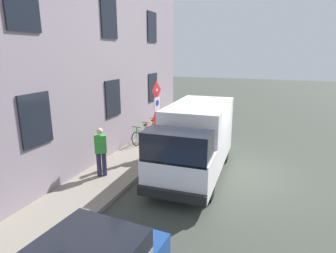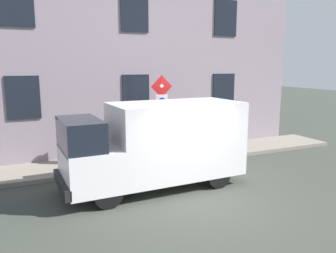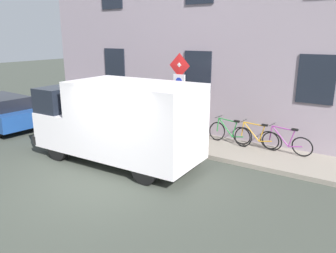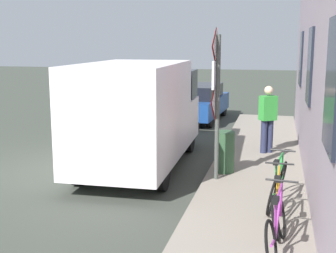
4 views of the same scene
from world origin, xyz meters
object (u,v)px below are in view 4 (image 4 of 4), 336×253
(delivery_van, at_px, (140,112))
(parked_hatchback, at_px, (197,101))
(litter_bin, at_px, (225,152))
(bicycle_orange, at_px, (277,203))
(sign_post_stacked, at_px, (216,87))
(bicycle_green, at_px, (277,184))
(bicycle_purple, at_px, (276,227))
(pedestrian, at_px, (268,117))

(delivery_van, height_order, parked_hatchback, delivery_van)
(litter_bin, bearing_deg, parked_hatchback, 104.91)
(delivery_van, distance_m, litter_bin, 2.21)
(bicycle_orange, bearing_deg, delivery_van, 47.12)
(delivery_van, xyz_separation_m, parked_hatchback, (0.14, 6.77, -0.60))
(sign_post_stacked, xyz_separation_m, bicycle_green, (1.29, -1.28, -1.54))
(delivery_van, relative_size, bicycle_purple, 3.13)
(bicycle_orange, bearing_deg, pedestrian, 5.51)
(pedestrian, relative_size, litter_bin, 1.91)
(sign_post_stacked, xyz_separation_m, pedestrian, (0.99, 2.59, -0.98))
(delivery_van, height_order, bicycle_green, delivery_van)
(parked_hatchback, bearing_deg, pedestrian, -148.27)
(bicycle_green, bearing_deg, litter_bin, 40.18)
(sign_post_stacked, relative_size, bicycle_green, 1.74)
(parked_hatchback, distance_m, pedestrian, 5.83)
(sign_post_stacked, height_order, bicycle_orange, sign_post_stacked)
(sign_post_stacked, distance_m, bicycle_orange, 3.00)
(bicycle_purple, xyz_separation_m, bicycle_orange, (-0.00, 0.95, 0.00))
(parked_hatchback, bearing_deg, bicycle_purple, -160.86)
(pedestrian, bearing_deg, bicycle_green, 150.38)
(litter_bin, bearing_deg, pedestrian, 67.27)
(sign_post_stacked, height_order, pedestrian, sign_post_stacked)
(sign_post_stacked, xyz_separation_m, delivery_van, (-1.90, 0.95, -0.72))
(litter_bin, bearing_deg, bicycle_green, -58.22)
(litter_bin, bearing_deg, sign_post_stacked, -104.56)
(bicycle_purple, relative_size, bicycle_green, 1.00)
(pedestrian, bearing_deg, parked_hatchback, -5.77)
(delivery_van, bearing_deg, sign_post_stacked, -118.30)
(delivery_van, bearing_deg, bicycle_green, -126.61)
(delivery_van, xyz_separation_m, pedestrian, (2.89, 1.64, -0.26))
(bicycle_purple, bearing_deg, sign_post_stacked, 28.26)
(delivery_van, relative_size, litter_bin, 5.98)
(pedestrian, bearing_deg, litter_bin, 123.29)
(sign_post_stacked, relative_size, bicycle_purple, 1.74)
(parked_hatchback, height_order, pedestrian, pedestrian)
(sign_post_stacked, height_order, litter_bin, sign_post_stacked)
(delivery_van, bearing_deg, pedestrian, -62.16)
(pedestrian, distance_m, litter_bin, 2.25)
(sign_post_stacked, distance_m, bicycle_purple, 3.75)
(bicycle_purple, bearing_deg, litter_bin, 23.12)
(sign_post_stacked, relative_size, delivery_van, 0.55)
(parked_hatchback, bearing_deg, sign_post_stacked, -163.67)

